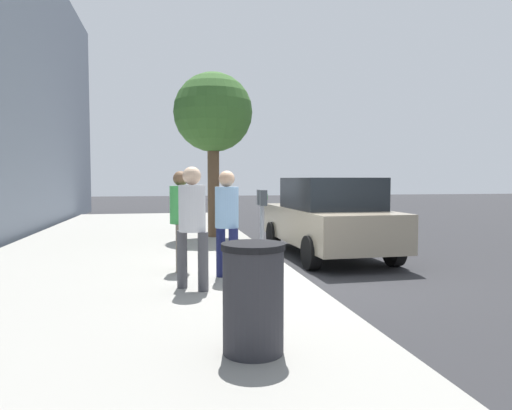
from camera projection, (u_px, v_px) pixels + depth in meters
The scene contains 9 objects.
ground_plane at pixel (293, 277), 8.16m from camera, with size 80.00×80.00×0.00m, color #2B2B2D.
sidewalk_slab at pixel (118, 280), 7.59m from camera, with size 28.00×6.00×0.15m, color gray.
parking_meter at pixel (262, 213), 7.79m from camera, with size 0.36×0.12×1.41m.
pedestrian_at_meter at pixel (227, 216), 7.31m from camera, with size 0.49×0.38×1.72m.
pedestrian_bystander at pixel (192, 217), 6.61m from camera, with size 0.41×0.44×1.77m.
parking_officer at pixel (181, 212), 7.96m from camera, with size 0.52×0.38×1.73m.
parked_sedan_near at pixel (328, 217), 10.33m from camera, with size 4.45×2.07×1.77m.
street_tree at pixel (213, 114), 12.58m from camera, with size 2.15×2.15×4.49m.
trash_bin at pixel (253, 298), 4.22m from camera, with size 0.59×0.59×1.01m.
Camera 1 is at (-7.81, 2.17, 1.74)m, focal length 32.37 mm.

